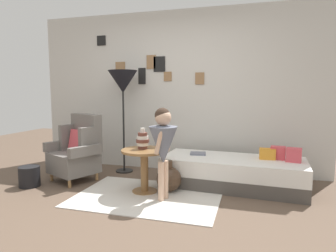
# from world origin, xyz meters

# --- Properties ---
(ground_plane) EXTENTS (12.00, 12.00, 0.00)m
(ground_plane) POSITION_xyz_m (0.00, 0.00, 0.00)
(ground_plane) COLOR brown
(gallery_wall) EXTENTS (4.80, 0.12, 2.60)m
(gallery_wall) POSITION_xyz_m (-0.00, 1.95, 1.30)
(gallery_wall) COLOR beige
(gallery_wall) RESTS_ON ground
(rug) EXTENTS (1.78, 1.25, 0.01)m
(rug) POSITION_xyz_m (0.00, 0.56, 0.01)
(rug) COLOR silver
(rug) RESTS_ON ground
(armchair) EXTENTS (0.89, 0.80, 0.97)m
(armchair) POSITION_xyz_m (-1.25, 0.96, 0.44)
(armchair) COLOR tan
(armchair) RESTS_ON ground
(daybed) EXTENTS (1.94, 0.91, 0.40)m
(daybed) POSITION_xyz_m (0.98, 1.26, 0.20)
(daybed) COLOR #4C4742
(daybed) RESTS_ON ground
(pillow_head) EXTENTS (0.20, 0.15, 0.18)m
(pillow_head) POSITION_xyz_m (1.75, 1.25, 0.49)
(pillow_head) COLOR #D64C56
(pillow_head) RESTS_ON daybed
(pillow_mid) EXTENTS (0.20, 0.14, 0.17)m
(pillow_mid) POSITION_xyz_m (1.57, 1.36, 0.49)
(pillow_mid) COLOR #D64C56
(pillow_mid) RESTS_ON daybed
(pillow_back) EXTENTS (0.21, 0.13, 0.15)m
(pillow_back) POSITION_xyz_m (1.43, 1.32, 0.47)
(pillow_back) COLOR orange
(pillow_back) RESTS_ON daybed
(side_table) EXTENTS (0.59, 0.59, 0.56)m
(side_table) POSITION_xyz_m (-0.10, 0.71, 0.41)
(side_table) COLOR olive
(side_table) RESTS_ON ground
(vase_striped) EXTENTS (0.17, 0.17, 0.27)m
(vase_striped) POSITION_xyz_m (-0.13, 0.75, 0.68)
(vase_striped) COLOR brown
(vase_striped) RESTS_ON side_table
(floor_lamp) EXTENTS (0.46, 0.46, 1.64)m
(floor_lamp) POSITION_xyz_m (-0.77, 1.56, 1.42)
(floor_lamp) COLOR black
(floor_lamp) RESTS_ON ground
(person_child) EXTENTS (0.34, 0.34, 1.12)m
(person_child) POSITION_xyz_m (0.22, 0.51, 0.71)
(person_child) COLOR #D8AD8E
(person_child) RESTS_ON ground
(book_on_daybed) EXTENTS (0.24, 0.19, 0.03)m
(book_on_daybed) POSITION_xyz_m (0.48, 1.35, 0.42)
(book_on_daybed) COLOR slate
(book_on_daybed) RESTS_ON daybed
(demijohn_near) EXTENTS (0.33, 0.33, 0.41)m
(demijohn_near) POSITION_xyz_m (0.20, 0.82, 0.17)
(demijohn_near) COLOR #473323
(demijohn_near) RESTS_ON ground
(magazine_basket) EXTENTS (0.28, 0.28, 0.28)m
(magazine_basket) POSITION_xyz_m (-1.71, 0.49, 0.14)
(magazine_basket) COLOR black
(magazine_basket) RESTS_ON ground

